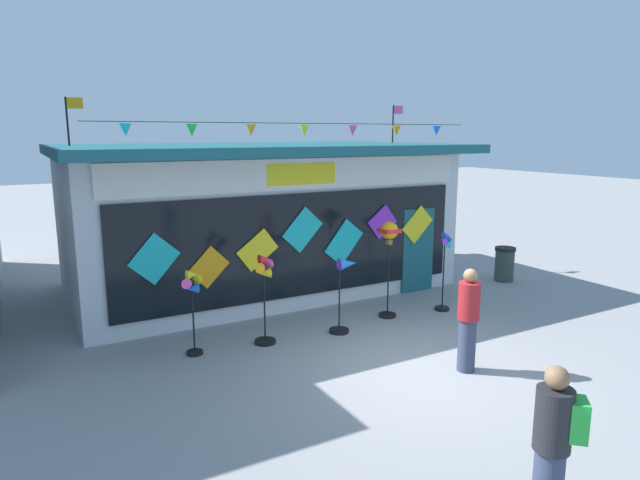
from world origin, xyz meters
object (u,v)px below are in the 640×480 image
object	(u,v)px
wind_spinner_center_left	(345,285)
wind_spinner_right	(445,263)
person_near_camera	(468,320)
kite_shop_building	(258,215)
trash_bin	(504,264)
person_mid_plaza	(553,447)
wind_spinner_center_right	(389,242)
wind_spinner_far_left	(193,295)
wind_spinner_left	(265,286)

from	to	relation	value
wind_spinner_center_left	wind_spinner_right	distance (m)	2.53
wind_spinner_center_left	person_near_camera	xyz separation A→B (m)	(0.76, -2.47, -0.07)
kite_shop_building	wind_spinner_center_left	xyz separation A→B (m)	(0.14, -3.83, -0.84)
wind_spinner_center_left	trash_bin	world-z (taller)	wind_spinner_center_left
kite_shop_building	person_mid_plaza	world-z (taller)	kite_shop_building
kite_shop_building	trash_bin	bearing A→B (deg)	-25.35
kite_shop_building	person_near_camera	distance (m)	6.42
person_near_camera	wind_spinner_center_left	bearing A→B (deg)	118.88
wind_spinner_center_right	trash_bin	distance (m)	4.54
wind_spinner_far_left	wind_spinner_center_left	world-z (taller)	wind_spinner_far_left
kite_shop_building	wind_spinner_right	bearing A→B (deg)	-54.76
trash_bin	person_mid_plaza	bearing A→B (deg)	-135.15
kite_shop_building	wind_spinner_left	size ratio (longest dim) A/B	5.45
kite_shop_building	wind_spinner_right	xyz separation A→B (m)	(2.67, -3.78, -0.72)
wind_spinner_far_left	wind_spinner_center_left	distance (m)	2.86
wind_spinner_left	wind_spinner_center_right	size ratio (longest dim) A/B	0.83
wind_spinner_center_left	trash_bin	xyz separation A→B (m)	(5.55, 1.13, -0.48)
kite_shop_building	wind_spinner_center_left	distance (m)	3.92
kite_shop_building	wind_spinner_far_left	bearing A→B (deg)	-127.19
wind_spinner_center_left	person_near_camera	distance (m)	2.58
wind_spinner_left	person_mid_plaza	world-z (taller)	person_mid_plaza
kite_shop_building	person_near_camera	xyz separation A→B (m)	(0.90, -6.29, -0.91)
wind_spinner_right	person_near_camera	size ratio (longest dim) A/B	1.02
wind_spinner_right	person_mid_plaza	size ratio (longest dim) A/B	1.02
person_near_camera	trash_bin	xyz separation A→B (m)	(4.79, 3.60, -0.41)
wind_spinner_right	wind_spinner_far_left	bearing A→B (deg)	177.63
person_mid_plaza	trash_bin	size ratio (longest dim) A/B	1.91
wind_spinner_left	person_near_camera	size ratio (longest dim) A/B	0.99
person_mid_plaza	trash_bin	world-z (taller)	person_mid_plaza
wind_spinner_right	person_near_camera	distance (m)	3.08
wind_spinner_center_right	trash_bin	size ratio (longest dim) A/B	2.28
wind_spinner_far_left	person_near_camera	distance (m)	4.53
trash_bin	wind_spinner_left	bearing A→B (deg)	-172.19
kite_shop_building	wind_spinner_center_left	world-z (taller)	kite_shop_building
wind_spinner_far_left	wind_spinner_right	distance (m)	5.37
person_mid_plaza	wind_spinner_right	bearing A→B (deg)	-170.16
wind_spinner_center_left	wind_spinner_center_right	world-z (taller)	wind_spinner_center_right
wind_spinner_left	person_mid_plaza	size ratio (longest dim) A/B	0.99
wind_spinner_far_left	person_near_camera	world-z (taller)	person_near_camera
wind_spinner_center_right	person_mid_plaza	size ratio (longest dim) A/B	1.19
wind_spinner_center_right	person_mid_plaza	bearing A→B (deg)	-112.36
wind_spinner_left	wind_spinner_center_left	distance (m)	1.59
kite_shop_building	wind_spinner_center_right	distance (m)	3.80
person_mid_plaza	trash_bin	xyz separation A→B (m)	(6.71, 6.68, -0.44)
kite_shop_building	wind_spinner_right	distance (m)	4.68
wind_spinner_center_left	wind_spinner_center_right	xyz separation A→B (m)	(1.24, 0.29, 0.66)
wind_spinner_center_right	wind_spinner_right	bearing A→B (deg)	-10.72
kite_shop_building	wind_spinner_far_left	distance (m)	4.52
wind_spinner_left	person_near_camera	world-z (taller)	person_near_camera
person_near_camera	wind_spinner_left	bearing A→B (deg)	143.42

